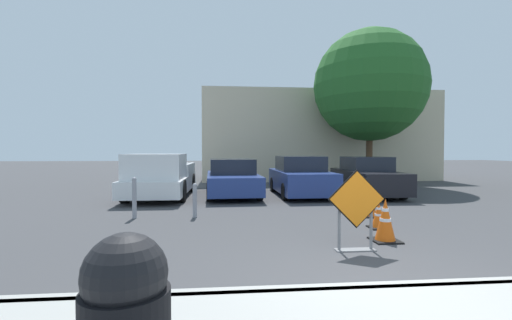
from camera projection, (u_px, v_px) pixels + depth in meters
ground_plane at (271, 193)px, 13.97m from camera, size 96.00×96.00×0.00m
curb_lip at (388, 290)px, 4.01m from camera, size 23.31×0.20×0.14m
road_closed_sign at (356, 207)px, 5.80m from camera, size 1.00×0.20×1.39m
traffic_cone_nearest at (385, 220)px, 6.46m from camera, size 0.50×0.50×0.81m
traffic_cone_second at (379, 215)px, 7.55m from camera, size 0.42×0.42×0.60m
traffic_cone_third at (370, 205)px, 8.89m from camera, size 0.45×0.45×0.60m
pickup_truck at (160, 178)px, 12.51m from camera, size 2.13×5.06×1.61m
parked_car_nearest at (232, 178)px, 13.15m from camera, size 2.06×4.55×1.40m
parked_car_second at (300, 177)px, 13.22m from camera, size 1.95×4.21×1.51m
parked_car_third at (367, 177)px, 13.43m from camera, size 1.92×4.49×1.49m
bollard_nearest at (195, 199)px, 8.80m from camera, size 0.12×0.12×0.88m
bollard_second at (134, 197)px, 8.65m from camera, size 0.12×0.12×1.05m
building_facade_backdrop at (315, 137)px, 21.42m from camera, size 13.76×5.00×5.20m
street_tree_behind_lot at (370, 86)px, 17.06m from camera, size 5.55×5.55×7.76m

